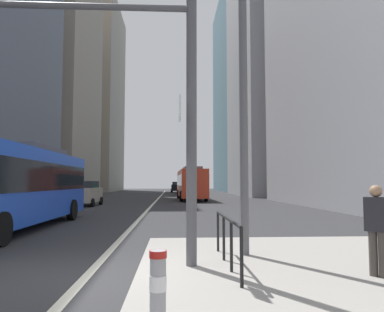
{
  "coord_description": "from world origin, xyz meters",
  "views": [
    {
      "loc": [
        1.69,
        -7.16,
        1.84
      ],
      "look_at": [
        3.31,
        23.78,
        4.11
      ],
      "focal_mm": 33.75,
      "sensor_mm": 36.0,
      "label": 1
    }
  ],
  "objects_px": {
    "car_oncoming_mid": "(86,193)",
    "bollard_left": "(158,289)",
    "city_bus_red_distant": "(186,182)",
    "pedestrian_waiting": "(377,226)",
    "city_bus_blue_oncoming": "(15,182)",
    "city_bus_red_receding": "(191,182)",
    "car_receding_near": "(177,187)",
    "street_lamp_post": "(243,42)",
    "traffic_signal_gantry": "(83,72)"
  },
  "relations": [
    {
      "from": "city_bus_red_distant",
      "to": "city_bus_blue_oncoming",
      "type": "bearing_deg",
      "value": -100.71
    },
    {
      "from": "car_receding_near",
      "to": "traffic_signal_gantry",
      "type": "distance_m",
      "value": 59.28
    },
    {
      "from": "city_bus_red_receding",
      "to": "traffic_signal_gantry",
      "type": "relative_size",
      "value": 1.74
    },
    {
      "from": "city_bus_red_receding",
      "to": "city_bus_blue_oncoming",
      "type": "bearing_deg",
      "value": -108.34
    },
    {
      "from": "city_bus_red_receding",
      "to": "bollard_left",
      "type": "bearing_deg",
      "value": -93.42
    },
    {
      "from": "city_bus_blue_oncoming",
      "to": "city_bus_red_receding",
      "type": "relative_size",
      "value": 0.98
    },
    {
      "from": "car_receding_near",
      "to": "pedestrian_waiting",
      "type": "distance_m",
      "value": 60.24
    },
    {
      "from": "city_bus_red_distant",
      "to": "car_oncoming_mid",
      "type": "bearing_deg",
      "value": -107.43
    },
    {
      "from": "bollard_left",
      "to": "pedestrian_waiting",
      "type": "height_order",
      "value": "pedestrian_waiting"
    },
    {
      "from": "car_oncoming_mid",
      "to": "street_lamp_post",
      "type": "distance_m",
      "value": 22.68
    },
    {
      "from": "city_bus_red_receding",
      "to": "city_bus_red_distant",
      "type": "distance_m",
      "value": 18.82
    },
    {
      "from": "city_bus_blue_oncoming",
      "to": "car_receding_near",
      "type": "bearing_deg",
      "value": 82.57
    },
    {
      "from": "city_bus_blue_oncoming",
      "to": "pedestrian_waiting",
      "type": "distance_m",
      "value": 12.69
    },
    {
      "from": "city_bus_red_receding",
      "to": "pedestrian_waiting",
      "type": "height_order",
      "value": "city_bus_red_receding"
    },
    {
      "from": "street_lamp_post",
      "to": "bollard_left",
      "type": "relative_size",
      "value": 8.57
    },
    {
      "from": "city_bus_red_receding",
      "to": "street_lamp_post",
      "type": "relative_size",
      "value": 1.46
    },
    {
      "from": "car_receding_near",
      "to": "traffic_signal_gantry",
      "type": "relative_size",
      "value": 0.68
    },
    {
      "from": "bollard_left",
      "to": "city_bus_red_receding",
      "type": "bearing_deg",
      "value": 86.58
    },
    {
      "from": "car_receding_near",
      "to": "car_oncoming_mid",
      "type": "bearing_deg",
      "value": -101.43
    },
    {
      "from": "city_bus_red_receding",
      "to": "pedestrian_waiting",
      "type": "xyz_separation_m",
      "value": [
        1.8,
        -32.24,
        -0.78
      ]
    },
    {
      "from": "car_receding_near",
      "to": "street_lamp_post",
      "type": "height_order",
      "value": "street_lamp_post"
    },
    {
      "from": "city_bus_red_receding",
      "to": "street_lamp_post",
      "type": "xyz_separation_m",
      "value": [
        -0.21,
        -30.15,
        3.45
      ]
    },
    {
      "from": "traffic_signal_gantry",
      "to": "bollard_left",
      "type": "bearing_deg",
      "value": -62.8
    },
    {
      "from": "car_receding_near",
      "to": "bollard_left",
      "type": "height_order",
      "value": "car_receding_near"
    },
    {
      "from": "bollard_left",
      "to": "car_receding_near",
      "type": "bearing_deg",
      "value": 89.24
    },
    {
      "from": "traffic_signal_gantry",
      "to": "pedestrian_waiting",
      "type": "relative_size",
      "value": 4.1
    },
    {
      "from": "traffic_signal_gantry",
      "to": "pedestrian_waiting",
      "type": "bearing_deg",
      "value": -10.33
    },
    {
      "from": "car_oncoming_mid",
      "to": "car_receding_near",
      "type": "bearing_deg",
      "value": 78.57
    },
    {
      "from": "city_bus_red_distant",
      "to": "pedestrian_waiting",
      "type": "xyz_separation_m",
      "value": [
        1.69,
        -51.06,
        -0.78
      ]
    },
    {
      "from": "city_bus_red_receding",
      "to": "car_receding_near",
      "type": "xyz_separation_m",
      "value": [
        -1.24,
        27.92,
        -0.85
      ]
    },
    {
      "from": "pedestrian_waiting",
      "to": "city_bus_red_receding",
      "type": "bearing_deg",
      "value": 93.19
    },
    {
      "from": "city_bus_blue_oncoming",
      "to": "car_receding_near",
      "type": "distance_m",
      "value": 52.63
    },
    {
      "from": "city_bus_blue_oncoming",
      "to": "city_bus_red_distant",
      "type": "distance_m",
      "value": 43.85
    },
    {
      "from": "city_bus_red_receding",
      "to": "street_lamp_post",
      "type": "distance_m",
      "value": 30.35
    },
    {
      "from": "car_receding_near",
      "to": "traffic_signal_gantry",
      "type": "xyz_separation_m",
      "value": [
        -2.56,
        -59.14,
        3.15
      ]
    },
    {
      "from": "car_oncoming_mid",
      "to": "city_bus_blue_oncoming",
      "type": "bearing_deg",
      "value": -86.95
    },
    {
      "from": "city_bus_blue_oncoming",
      "to": "city_bus_red_distant",
      "type": "height_order",
      "value": "same"
    },
    {
      "from": "city_bus_red_receding",
      "to": "city_bus_red_distant",
      "type": "xyz_separation_m",
      "value": [
        0.1,
        18.82,
        -0.0
      ]
    },
    {
      "from": "car_receding_near",
      "to": "pedestrian_waiting",
      "type": "relative_size",
      "value": 2.79
    },
    {
      "from": "city_bus_blue_oncoming",
      "to": "pedestrian_waiting",
      "type": "height_order",
      "value": "city_bus_blue_oncoming"
    },
    {
      "from": "city_bus_blue_oncoming",
      "to": "bollard_left",
      "type": "bearing_deg",
      "value": -59.92
    },
    {
      "from": "city_bus_red_distant",
      "to": "traffic_signal_gantry",
      "type": "height_order",
      "value": "traffic_signal_gantry"
    },
    {
      "from": "car_oncoming_mid",
      "to": "traffic_signal_gantry",
      "type": "relative_size",
      "value": 0.62
    },
    {
      "from": "traffic_signal_gantry",
      "to": "car_receding_near",
      "type": "bearing_deg",
      "value": 87.52
    },
    {
      "from": "car_oncoming_mid",
      "to": "bollard_left",
      "type": "height_order",
      "value": "car_oncoming_mid"
    },
    {
      "from": "city_bus_blue_oncoming",
      "to": "city_bus_red_distant",
      "type": "bearing_deg",
      "value": 79.29
    },
    {
      "from": "city_bus_red_distant",
      "to": "pedestrian_waiting",
      "type": "height_order",
      "value": "city_bus_red_distant"
    },
    {
      "from": "city_bus_red_receding",
      "to": "car_oncoming_mid",
      "type": "bearing_deg",
      "value": -132.53
    },
    {
      "from": "car_oncoming_mid",
      "to": "pedestrian_waiting",
      "type": "relative_size",
      "value": 2.55
    },
    {
      "from": "traffic_signal_gantry",
      "to": "pedestrian_waiting",
      "type": "distance_m",
      "value": 6.47
    }
  ]
}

